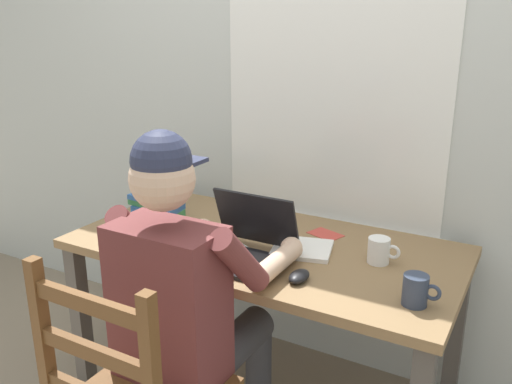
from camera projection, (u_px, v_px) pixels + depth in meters
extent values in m
cube|color=beige|center=(316.00, 81.00, 2.28)|extent=(6.00, 0.04, 2.60)
cube|color=white|center=(332.00, 100.00, 2.25)|extent=(0.99, 0.01, 1.05)
cube|color=beige|center=(326.00, 222.00, 2.41)|extent=(1.05, 0.06, 0.04)
cube|color=olive|center=(264.00, 247.00, 2.09)|extent=(1.49, 0.75, 0.03)
cube|color=#4C4742|center=(81.00, 321.00, 2.25)|extent=(0.06, 0.06, 0.69)
cube|color=#4C4742|center=(176.00, 263.00, 2.79)|extent=(0.06, 0.06, 0.69)
cube|color=#4C4742|center=(455.00, 336.00, 2.14)|extent=(0.06, 0.06, 0.69)
cube|color=brown|center=(169.00, 303.00, 1.63)|extent=(0.34, 0.20, 0.50)
sphere|color=#DBB293|center=(162.00, 178.00, 1.51)|extent=(0.19, 0.19, 0.19)
sphere|color=#282D47|center=(161.00, 160.00, 1.49)|extent=(0.17, 0.17, 0.17)
cube|color=#282D47|center=(180.00, 160.00, 1.57)|extent=(0.13, 0.10, 0.01)
cylinder|color=#38383D|center=(187.00, 335.00, 1.91)|extent=(0.13, 0.40, 0.13)
cylinder|color=#38383D|center=(230.00, 349.00, 1.83)|extent=(0.13, 0.40, 0.13)
cylinder|color=#38383D|center=(219.00, 362.00, 2.15)|extent=(0.10, 0.10, 0.47)
cylinder|color=#38383D|center=(258.00, 376.00, 2.07)|extent=(0.10, 0.10, 0.47)
cylinder|color=brown|center=(135.00, 236.00, 1.75)|extent=(0.10, 0.24, 0.25)
cylinder|color=#DBB293|center=(179.00, 240.00, 1.97)|extent=(0.07, 0.28, 0.07)
sphere|color=#DBB293|center=(203.00, 229.00, 2.09)|extent=(0.08, 0.08, 0.08)
cylinder|color=brown|center=(240.00, 261.00, 1.57)|extent=(0.10, 0.24, 0.25)
cylinder|color=#DBB293|center=(276.00, 263.00, 1.79)|extent=(0.07, 0.28, 0.07)
sphere|color=#DBB293|center=(291.00, 248.00, 1.91)|extent=(0.08, 0.08, 0.08)
cube|color=brown|center=(152.00, 383.00, 1.29)|extent=(0.04, 0.04, 0.48)
cube|color=brown|center=(43.00, 339.00, 1.46)|extent=(0.04, 0.04, 0.48)
cube|color=brown|center=(93.00, 353.00, 1.37)|extent=(0.36, 0.02, 0.04)
cube|color=brown|center=(88.00, 304.00, 1.33)|extent=(0.36, 0.02, 0.04)
cube|color=black|center=(236.00, 262.00, 1.90)|extent=(0.33, 0.23, 0.02)
cube|color=#2B2B2D|center=(236.00, 259.00, 1.90)|extent=(0.29, 0.17, 0.00)
cube|color=black|center=(257.00, 219.00, 1.99)|extent=(0.33, 0.08, 0.21)
cube|color=#4C515B|center=(257.00, 219.00, 1.99)|extent=(0.29, 0.06, 0.18)
ellipsoid|color=black|center=(299.00, 276.00, 1.77)|extent=(0.06, 0.10, 0.03)
cylinder|color=white|center=(379.00, 250.00, 1.90)|extent=(0.08, 0.08, 0.09)
torus|color=white|center=(393.00, 252.00, 1.87)|extent=(0.05, 0.01, 0.05)
cylinder|color=#2D384C|center=(415.00, 290.00, 1.61)|extent=(0.08, 0.08, 0.10)
torus|color=#2D384C|center=(433.00, 293.00, 1.59)|extent=(0.05, 0.01, 0.05)
cube|color=#38844C|center=(160.00, 214.00, 2.35)|extent=(0.20, 0.13, 0.03)
cube|color=#2D5B9E|center=(158.00, 207.00, 2.34)|extent=(0.21, 0.16, 0.03)
cube|color=#38844C|center=(155.00, 201.00, 2.33)|extent=(0.20, 0.14, 0.03)
cube|color=#2D5B9E|center=(154.00, 196.00, 2.32)|extent=(0.19, 0.15, 0.02)
cube|color=white|center=(302.00, 249.00, 2.01)|extent=(0.26, 0.24, 0.02)
cube|color=white|center=(235.00, 257.00, 1.95)|extent=(0.28, 0.26, 0.01)
cube|color=silver|center=(179.00, 252.00, 1.99)|extent=(0.29, 0.23, 0.01)
cube|color=#C63D33|center=(325.00, 234.00, 2.16)|extent=(0.15, 0.13, 0.00)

